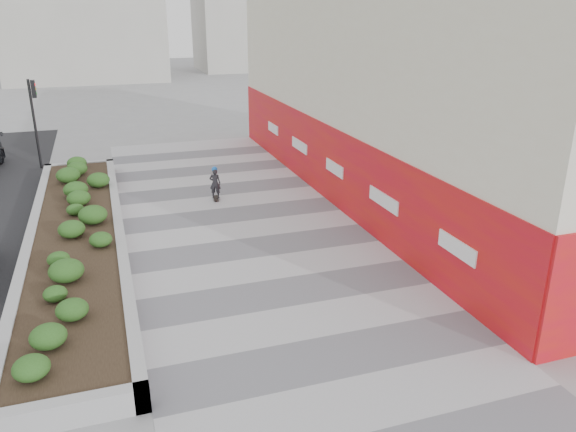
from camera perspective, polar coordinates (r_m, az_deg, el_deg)
name	(u,v)px	position (r m, az deg, el deg)	size (l,w,h in m)	color
ground	(311,325)	(13.91, 2.40, -10.99)	(160.00, 160.00, 0.00)	gray
walkway	(275,273)	(16.40, -1.33, -5.80)	(8.00, 36.00, 0.01)	#A8A8AD
building	(397,95)	(23.24, 11.03, 11.94)	(6.04, 24.08, 8.00)	beige
planter	(76,233)	(19.36, -20.77, -1.64)	(3.00, 18.00, 0.90)	#9E9EA0
traffic_signal_near	(34,111)	(29.08, -24.37, 9.73)	(0.33, 0.28, 4.20)	black
manhole_cover	(291,271)	(16.54, 0.34, -5.57)	(0.44, 0.44, 0.01)	#595654
skateboarder	(215,183)	(22.57, -7.41, 3.35)	(0.52, 0.74, 1.38)	beige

